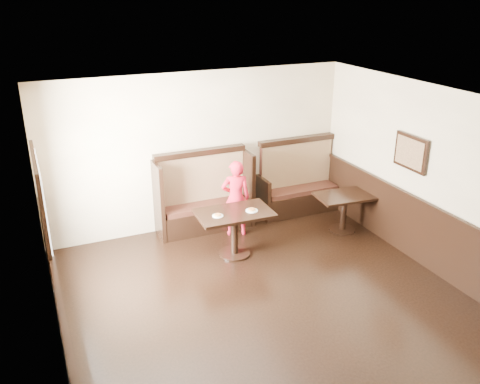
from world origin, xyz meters
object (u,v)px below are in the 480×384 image
booth_main (204,201)px  booth_neighbor (298,187)px  table_neighbor (344,204)px  child (236,198)px  table_main (234,222)px

booth_main → booth_neighbor: same height
table_neighbor → child: 1.94m
booth_neighbor → child: size_ratio=1.20×
child → booth_main: bearing=-32.3°
booth_neighbor → child: 1.61m
booth_main → table_neighbor: booth_main is taller
booth_main → booth_neighbor: (1.95, -0.00, -0.05)m
booth_main → table_main: 1.16m
table_neighbor → booth_neighbor: bearing=110.5°
booth_main → child: 0.66m
table_main → table_neighbor: (2.14, 0.04, -0.07)m
table_main → child: child is taller
table_main → table_neighbor: 2.14m
table_neighbor → table_main: bearing=-173.6°
table_neighbor → booth_main: bearing=159.0°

